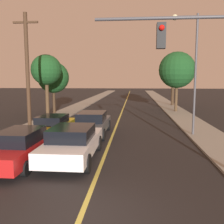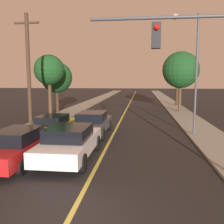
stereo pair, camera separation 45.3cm
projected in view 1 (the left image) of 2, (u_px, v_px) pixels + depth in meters
ground_plane at (80, 219)px, 6.49m from camera, size 200.00×200.00×0.00m
road_surface at (126, 101)px, 42.05m from camera, size 9.65×80.00×0.01m
sidewalk_left at (90, 101)px, 42.58m from camera, size 2.50×80.00×0.12m
sidewalk_right at (162, 101)px, 41.51m from camera, size 2.50×80.00×0.12m
car_near_lane_front at (73, 142)px, 11.23m from camera, size 2.10×5.07×1.55m
car_near_lane_second at (92, 123)px, 16.34m from camera, size 2.03×5.09×1.53m
car_outer_lane_front at (22, 146)px, 10.87m from camera, size 1.84×5.11×1.48m
car_outer_lane_second at (53, 127)px, 15.06m from camera, size 1.85×4.54×1.49m
traffic_signal_mast at (206, 64)px, 8.89m from camera, size 5.39×0.42×5.90m
streetlamp_right at (190, 59)px, 15.51m from camera, size 1.63×0.36×7.49m
utility_pole_left at (28, 72)px, 15.89m from camera, size 1.60×0.24×7.64m
tree_left_near at (53, 78)px, 25.95m from camera, size 3.24×3.24×5.36m
tree_left_far at (46, 70)px, 22.45m from camera, size 2.74×2.74×5.75m
tree_right_near at (177, 70)px, 27.37m from camera, size 3.98×3.98×6.55m
tree_right_far at (173, 68)px, 33.94m from camera, size 2.75×2.75×6.55m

